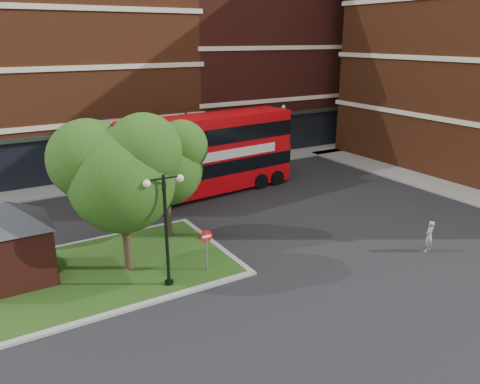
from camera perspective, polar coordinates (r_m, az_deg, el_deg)
ground at (r=22.82m, az=4.56°, el=-8.14°), size 120.00×120.00×0.00m
pavement_far at (r=36.57m, az=-10.52°, el=2.02°), size 44.00×3.00×0.12m
pavement_side at (r=35.46m, az=24.91°, el=0.06°), size 3.00×28.00×0.12m
terrace_far_left at (r=40.86m, az=-25.80°, el=12.17°), size 26.00×12.00×14.00m
terrace_far_right at (r=48.20m, az=1.85°, el=15.80°), size 18.00×12.00×16.00m
traffic_island at (r=22.36m, az=-17.44°, el=-9.39°), size 12.60×7.60×0.15m
kiosk at (r=22.02m, az=-26.23°, el=-4.51°), size 6.51×6.51×3.60m
tree_island_west at (r=20.58m, az=-14.62°, el=2.64°), size 5.40×4.71×7.21m
tree_island_east at (r=23.93m, az=-9.34°, el=3.80°), size 4.46×3.90×6.29m
lamp_island at (r=19.40m, az=-9.01°, el=-4.09°), size 1.72×0.36×5.00m
lamp_far_left at (r=34.83m, az=-6.51°, el=6.10°), size 1.72×0.36×5.00m
lamp_far_right at (r=38.74m, az=4.39°, el=7.41°), size 1.72×0.36×5.00m
bus at (r=31.45m, az=-3.80°, el=5.25°), size 12.37×3.90×4.64m
woman at (r=25.04m, az=22.05°, el=-5.01°), size 0.65×0.50×1.60m
car_silver at (r=34.85m, az=-16.34°, el=1.74°), size 3.85×1.88×1.26m
car_white at (r=35.73m, az=-4.94°, el=3.04°), size 4.73×2.12×1.51m
no_entry_sign at (r=20.97m, az=-4.11°, el=-6.17°), size 0.57×0.07×2.06m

